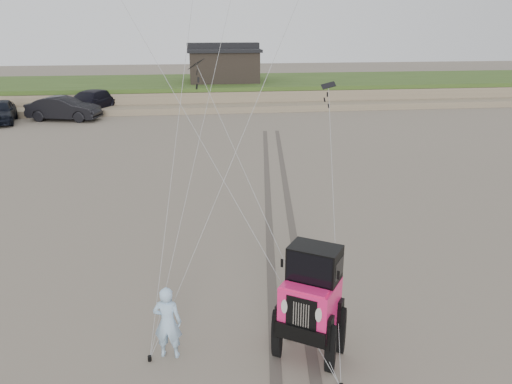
# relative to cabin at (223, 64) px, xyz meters

# --- Properties ---
(ground) EXTENTS (160.00, 160.00, 0.00)m
(ground) POSITION_rel_cabin_xyz_m (-2.00, -37.00, -3.24)
(ground) COLOR #6B6054
(ground) RESTS_ON ground
(dune_ridge) EXTENTS (160.00, 14.25, 1.73)m
(dune_ridge) POSITION_rel_cabin_xyz_m (-2.00, 0.50, -2.42)
(dune_ridge) COLOR #7A6B54
(dune_ridge) RESTS_ON ground
(cabin) EXTENTS (6.40, 5.40, 3.35)m
(cabin) POSITION_rel_cabin_xyz_m (0.00, 0.00, 0.00)
(cabin) COLOR black
(cabin) RESTS_ON dune_ridge
(truck_a) EXTENTS (2.83, 5.04, 1.62)m
(truck_a) POSITION_rel_cabin_xyz_m (-16.49, -8.86, -2.43)
(truck_a) COLOR black
(truck_a) RESTS_ON ground
(truck_b) EXTENTS (5.47, 3.03, 1.71)m
(truck_b) POSITION_rel_cabin_xyz_m (-12.22, -8.46, -2.38)
(truck_b) COLOR black
(truck_b) RESTS_ON ground
(truck_c) EXTENTS (4.96, 6.58, 1.78)m
(truck_c) POSITION_rel_cabin_xyz_m (-10.85, -5.92, -2.35)
(truck_c) COLOR black
(truck_c) RESTS_ON ground
(jeep) EXTENTS (4.82, 5.69, 1.98)m
(jeep) POSITION_rel_cabin_xyz_m (-0.85, -37.34, -2.25)
(jeep) COLOR #FF206F
(jeep) RESTS_ON ground
(man) EXTENTS (0.66, 0.50, 1.64)m
(man) POSITION_rel_cabin_xyz_m (-3.80, -36.97, -2.42)
(man) COLOR #95BAE6
(man) RESTS_ON ground
(stake_main) EXTENTS (0.08, 0.08, 0.12)m
(stake_main) POSITION_rel_cabin_xyz_m (-4.21, -37.10, -3.18)
(stake_main) COLOR black
(stake_main) RESTS_ON ground
(tire_tracks) EXTENTS (5.22, 29.74, 0.01)m
(tire_tracks) POSITION_rel_cabin_xyz_m (0.00, -29.00, -3.23)
(tire_tracks) COLOR #4C443D
(tire_tracks) RESTS_ON ground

